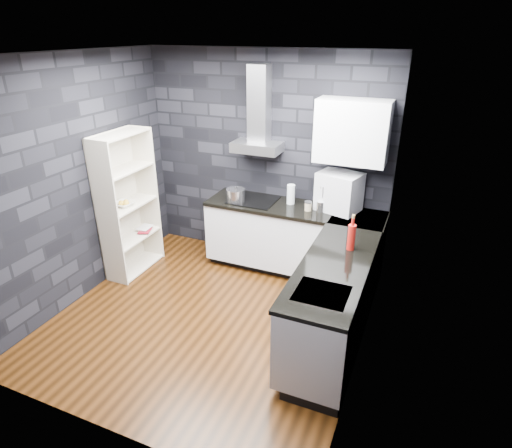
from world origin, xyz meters
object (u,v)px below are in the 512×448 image
Objects in this scene: storage_jar at (308,207)px; fruit_bowl at (124,204)px; red_bottle at (351,237)px; bookshelf at (128,205)px; pot at (236,195)px; glass_vase at (291,194)px; appliance_garage at (339,192)px; utensil_crock at (321,207)px.

storage_jar is 0.44× the size of fruit_bowl.
bookshelf reaches higher than red_bottle.
pot is 0.94× the size of glass_vase.
glass_vase is at bearing -162.13° from appliance_garage.
bookshelf reaches higher than fruit_bowl.
red_bottle is (1.60, -0.73, 0.05)m from pot.
pot is 0.93m from storage_jar.
fruit_bowl is at bearing -144.02° from appliance_garage.
pot is at bearing -176.27° from storage_jar.
red_bottle is at bearing -19.48° from bookshelf.
glass_vase reaches higher than pot.
fruit_bowl is (-2.43, -0.91, -0.19)m from appliance_garage.
appliance_garage is (0.59, 0.03, 0.10)m from glass_vase.
utensil_crock is 0.97m from red_bottle.
pot is at bearing -175.53° from utensil_crock.
pot is at bearing 30.64° from fruit_bowl.
storage_jar is (0.26, -0.13, -0.07)m from glass_vase.
fruit_bowl is (-2.78, 0.04, -0.09)m from red_bottle.
appliance_garage is (0.18, 0.13, 0.16)m from utensil_crock.
bookshelf is (-2.26, -0.72, -0.06)m from utensil_crock.
glass_vase is at bearing 25.72° from fruit_bowl.
glass_vase is 1.89× the size of utensil_crock.
fruit_bowl is at bearing -160.87° from utensil_crock.
appliance_garage is 2.59m from bookshelf.
fruit_bowl is at bearing -107.41° from bookshelf.
fruit_bowl is at bearing -160.20° from storage_jar.
pot reaches higher than storage_jar.
glass_vase is 2.03m from bookshelf.
fruit_bowl is (-1.85, -0.89, -0.09)m from glass_vase.
utensil_crock is (0.15, 0.02, 0.02)m from storage_jar.
utensil_crock is (0.41, -0.11, -0.06)m from glass_vase.
bookshelf is at bearing -161.77° from storage_jar.
bookshelf is at bearing -162.35° from utensil_crock.
appliance_garage is (1.26, 0.22, 0.15)m from pot.
glass_vase is 2.46× the size of storage_jar.
glass_vase is at bearing 15.95° from pot.
storage_jar is 0.40m from appliance_garage.
red_bottle is at bearing -24.66° from pot.
pot is 0.69m from glass_vase.
storage_jar is 0.77× the size of utensil_crock.
utensil_crock is 0.07× the size of bookshelf.
red_bottle is at bearing -49.84° from storage_jar.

